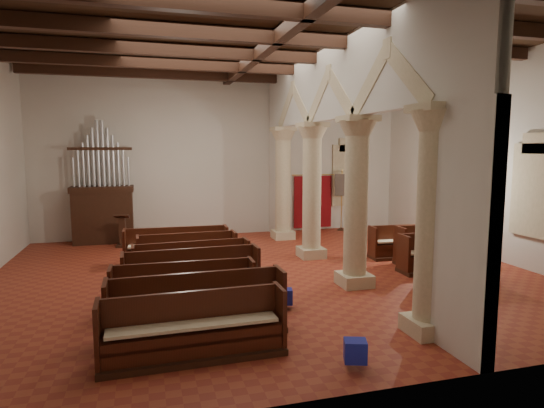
{
  "coord_description": "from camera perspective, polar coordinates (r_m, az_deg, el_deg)",
  "views": [
    {
      "loc": [
        -3.0,
        -11.3,
        3.33
      ],
      "look_at": [
        0.28,
        0.5,
        1.81
      ],
      "focal_mm": 30.0,
      "sensor_mm": 36.0,
      "label": 1
    }
  ],
  "objects": [
    {
      "name": "nave_pew_0",
      "position": [
        7.6,
        -9.74,
        -16.16
      ],
      "size": [
        2.93,
        0.76,
        1.05
      ],
      "rotation": [
        0.0,
        0.0,
        0.02
      ],
      "color": "black",
      "rests_on": "floor"
    },
    {
      "name": "wall_back",
      "position": [
        17.56,
        -5.7,
        5.95
      ],
      "size": [
        14.0,
        0.02,
        6.0
      ],
      "primitive_type": "cube",
      "color": "beige",
      "rests_on": "floor"
    },
    {
      "name": "aisle_pew_3",
      "position": [
        14.43,
        15.96,
        -5.2
      ],
      "size": [
        2.01,
        0.79,
        0.99
      ],
      "rotation": [
        0.0,
        0.0,
        -0.07
      ],
      "color": "black",
      "rests_on": "floor"
    },
    {
      "name": "processional_banner",
      "position": [
        18.6,
        8.7,
        -0.81
      ],
      "size": [
        0.54,
        0.69,
        2.47
      ],
      "rotation": [
        0.0,
        0.0,
        -0.36
      ],
      "color": "black",
      "rests_on": "floor"
    },
    {
      "name": "ceiling_beams",
      "position": [
        11.95,
        -0.67,
        19.09
      ],
      "size": [
        13.8,
        11.8,
        0.3
      ],
      "primitive_type": null,
      "color": "black",
      "rests_on": "wall_back"
    },
    {
      "name": "aisle_pew_1",
      "position": [
        13.1,
        19.63,
        -6.48
      ],
      "size": [
        1.92,
        0.7,
        1.05
      ],
      "rotation": [
        0.0,
        0.0,
        -0.0
      ],
      "color": "black",
      "rests_on": "floor"
    },
    {
      "name": "ceiling",
      "position": [
        11.99,
        -0.67,
        19.93
      ],
      "size": [
        14.0,
        14.0,
        0.0
      ],
      "primitive_type": "plane",
      "rotation": [
        3.14,
        0.0,
        0.0
      ],
      "color": "black",
      "rests_on": "wall_back"
    },
    {
      "name": "hymnal_box_a",
      "position": [
        7.35,
        10.41,
        -17.67
      ],
      "size": [
        0.41,
        0.37,
        0.34
      ],
      "primitive_type": "cube",
      "rotation": [
        0.0,
        0.0,
        -0.33
      ],
      "color": "navy",
      "rests_on": "floor"
    },
    {
      "name": "nave_pew_3",
      "position": [
        10.43,
        -9.96,
        -9.6
      ],
      "size": [
        3.02,
        0.81,
        1.09
      ],
      "rotation": [
        0.0,
        0.0,
        0.03
      ],
      "color": "black",
      "rests_on": "floor"
    },
    {
      "name": "tube_heater_a",
      "position": [
        7.73,
        -2.48,
        -17.15
      ],
      "size": [
        1.11,
        0.13,
        0.11
      ],
      "primitive_type": "cylinder",
      "rotation": [
        0.0,
        1.57,
        -0.02
      ],
      "color": "silver",
      "rests_on": "floor"
    },
    {
      "name": "wall_front",
      "position": [
        6.1,
        13.98,
        3.77
      ],
      "size": [
        14.0,
        0.02,
        6.0
      ],
      "primitive_type": "cube",
      "color": "beige",
      "rests_on": "floor"
    },
    {
      "name": "nave_pew_5",
      "position": [
        12.54,
        -10.52,
        -6.83
      ],
      "size": [
        2.65,
        0.76,
        1.04
      ],
      "rotation": [
        0.0,
        0.0,
        0.03
      ],
      "color": "black",
      "rests_on": "floor"
    },
    {
      "name": "nave_pew_1",
      "position": [
        8.42,
        -9.27,
        -13.65
      ],
      "size": [
        3.15,
        0.79,
        1.11
      ],
      "rotation": [
        0.0,
        0.0,
        0.02
      ],
      "color": "black",
      "rests_on": "floor"
    },
    {
      "name": "window_right_b",
      "position": [
        17.07,
        20.34,
        2.82
      ],
      "size": [
        0.03,
        1.0,
        2.2
      ],
      "primitive_type": "cube",
      "color": "#327257",
      "rests_on": "wall_right"
    },
    {
      "name": "nave_pew_2",
      "position": [
        9.59,
        -10.97,
        -11.26
      ],
      "size": [
        2.89,
        0.74,
        1.01
      ],
      "rotation": [
        0.0,
        0.0,
        -0.02
      ],
      "color": "black",
      "rests_on": "floor"
    },
    {
      "name": "aisle_pew_2",
      "position": [
        13.9,
        19.66,
        -5.6
      ],
      "size": [
        2.26,
        0.85,
        1.13
      ],
      "rotation": [
        0.0,
        0.0,
        -0.04
      ],
      "color": "black",
      "rests_on": "floor"
    },
    {
      "name": "window_back",
      "position": [
        19.07,
        9.34,
        3.57
      ],
      "size": [
        1.0,
        0.03,
        2.2
      ],
      "primitive_type": "cube",
      "color": "#327257",
      "rests_on": "wall_back"
    },
    {
      "name": "nave_pew_6",
      "position": [
        13.49,
        -11.86,
        -5.87
      ],
      "size": [
        2.96,
        0.77,
        1.04
      ],
      "rotation": [
        0.0,
        0.0,
        -0.02
      ],
      "color": "black",
      "rests_on": "floor"
    },
    {
      "name": "hymnal_box_c",
      "position": [
        11.62,
        -6.52,
        -8.29
      ],
      "size": [
        0.4,
        0.37,
        0.32
      ],
      "primitive_type": "cube",
      "rotation": [
        0.0,
        0.0,
        -0.41
      ],
      "color": "navy",
      "rests_on": "floor"
    },
    {
      "name": "arcade",
      "position": [
        12.28,
        7.57,
        8.09
      ],
      "size": [
        0.9,
        11.9,
        6.0
      ],
      "color": "beige",
      "rests_on": "floor"
    },
    {
      "name": "floor",
      "position": [
        12.16,
        -0.63,
        -8.83
      ],
      "size": [
        14.0,
        14.0,
        0.0
      ],
      "primitive_type": "plane",
      "color": "maroon",
      "rests_on": "ground"
    },
    {
      "name": "nave_pew_4",
      "position": [
        11.63,
        -9.98,
        -8.0
      ],
      "size": [
        2.91,
        0.81,
        1.0
      ],
      "rotation": [
        0.0,
        0.0,
        0.05
      ],
      "color": "black",
      "rests_on": "floor"
    },
    {
      "name": "wall_right",
      "position": [
        15.09,
        26.1,
        5.09
      ],
      "size": [
        0.02,
        12.0,
        6.0
      ],
      "primitive_type": "cube",
      "color": "beige",
      "rests_on": "floor"
    },
    {
      "name": "tube_heater_b",
      "position": [
        7.89,
        -3.4,
        -16.62
      ],
      "size": [
        0.99,
        0.4,
        0.1
      ],
      "primitive_type": "cylinder",
      "rotation": [
        0.0,
        1.57,
        -0.3
      ],
      "color": "silver",
      "rests_on": "floor"
    },
    {
      "name": "aisle_pew_0",
      "position": [
        12.3,
        22.32,
        -7.42
      ],
      "size": [
        1.83,
        0.84,
        1.08
      ],
      "rotation": [
        0.0,
        0.0,
        -0.07
      ],
      "color": "black",
      "rests_on": "floor"
    },
    {
      "name": "hymnal_box_b",
      "position": [
        9.64,
        1.6,
        -11.52
      ],
      "size": [
        0.36,
        0.32,
        0.32
      ],
      "primitive_type": "cube",
      "rotation": [
        0.0,
        0.0,
        -0.22
      ],
      "color": "#152095",
      "rests_on": "floor"
    },
    {
      "name": "dossal_curtain",
      "position": [
        18.53,
        5.14,
        0.32
      ],
      "size": [
        1.8,
        0.07,
        2.17
      ],
      "color": "maroon",
      "rests_on": "floor"
    },
    {
      "name": "pipe_organ",
      "position": [
        16.98,
        -20.47,
        -0.01
      ],
      "size": [
        2.1,
        0.85,
        4.4
      ],
      "color": "black",
      "rests_on": "floor"
    },
    {
      "name": "lectern",
      "position": [
        16.13,
        -18.23,
        -3.48
      ],
      "size": [
        0.51,
        0.53,
        1.16
      ],
      "rotation": [
        0.0,
        0.0,
        -0.15
      ],
      "color": "#371E11",
      "rests_on": "floor"
    },
    {
      "name": "window_right_a",
      "position": [
        14.03,
        29.91,
        1.5
      ],
      "size": [
        0.03,
        1.0,
        2.2
      ],
      "primitive_type": "cube",
      "color": "#327257",
      "rests_on": "wall_right"
    }
  ]
}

